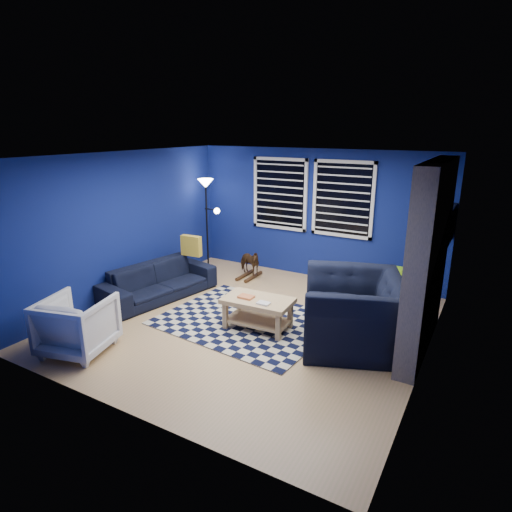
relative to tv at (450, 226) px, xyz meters
The scene contains 18 objects.
floor 3.46m from the tv, 140.73° to the right, with size 5.00×5.00×0.00m, color tan.
ceiling 3.35m from the tv, 140.73° to the right, with size 5.00×5.00×0.00m, color white.
wall_back 2.50m from the tv, 168.45° to the left, with size 5.00×5.00×0.00m, color navy.
wall_left 5.34m from the tv, 157.98° to the right, with size 5.00×5.00×0.00m, color navy.
wall_right 2.01m from the tv, 88.45° to the right, with size 5.00×5.00×0.00m, color navy.
fireplace 1.52m from the tv, 93.32° to the right, with size 0.65×2.00×2.50m.
window_left 3.24m from the tv, behind, with size 1.17×0.06×1.42m.
window_right 1.96m from the tv, 166.32° to the left, with size 1.17×0.06×1.42m.
tv is the anchor object (origin of this frame).
rug 3.49m from the tv, 142.16° to the right, with size 2.50×2.00×0.02m, color black.
sofa 4.87m from the tv, 156.44° to the right, with size 0.80×2.04×0.60m, color black.
armchair_big 2.26m from the tv, 115.85° to the right, with size 1.29×1.48×0.96m, color black.
armchair_bent 5.65m from the tv, 135.90° to the right, with size 0.82×0.84×0.77m, color gray.
rocking_horse 3.67m from the tv, behind, with size 0.61×0.28×0.51m, color #462A16.
coffee_table 3.26m from the tv, 136.71° to the right, with size 1.04×0.64×0.50m.
cabinet 1.37m from the tv, behind, with size 0.70×0.58×0.59m.
floor_lamp 4.58m from the tv, behind, with size 0.51×0.31×1.87m.
throw_pillow 4.40m from the tv, 164.71° to the right, with size 0.39×0.12×0.37m, color gold.
Camera 1 is at (3.04, -5.15, 2.88)m, focal length 30.00 mm.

